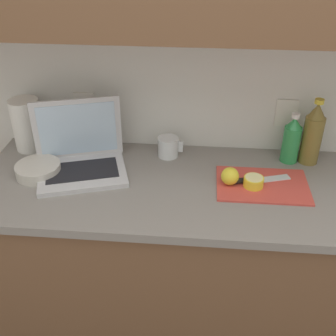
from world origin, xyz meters
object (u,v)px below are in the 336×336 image
object	(u,v)px
laptop	(81,155)
measuring_cup	(168,147)
lemon_whole_beside	(230,176)
bowl_white	(38,170)
bottle_green_soda	(313,134)
paper_towel_roll	(27,125)
lemon_half_cut	(254,181)
knife	(249,180)
cutting_board	(262,185)
bottle_oil_tall	(292,140)

from	to	relation	value
laptop	measuring_cup	xyz separation A→B (m)	(0.35, 0.13, -0.02)
lemon_whole_beside	bowl_white	xyz separation A→B (m)	(-0.76, 0.01, -0.02)
measuring_cup	bowl_white	distance (m)	0.55
bottle_green_soda	measuring_cup	world-z (taller)	bottle_green_soda
bottle_green_soda	paper_towel_roll	bearing A→B (deg)	179.52
bottle_green_soda	lemon_half_cut	bearing A→B (deg)	-138.64
measuring_cup	bowl_white	size ratio (longest dim) A/B	0.61
knife	lemon_half_cut	distance (m)	0.03
cutting_board	bottle_oil_tall	world-z (taller)	bottle_oil_tall
cutting_board	measuring_cup	size ratio (longest dim) A/B	3.25
bottle_green_soda	bowl_white	size ratio (longest dim) A/B	1.58
lemon_half_cut	bottle_green_soda	bearing A→B (deg)	41.36
bottle_green_soda	bowl_white	world-z (taller)	bottle_green_soda
bottle_green_soda	paper_towel_roll	distance (m)	1.21
knife	lemon_half_cut	xyz separation A→B (m)	(0.01, -0.02, 0.01)
laptop	measuring_cup	size ratio (longest dim) A/B	3.80
lemon_whole_beside	bottle_green_soda	world-z (taller)	bottle_green_soda
lemon_half_cut	lemon_whole_beside	world-z (taller)	lemon_whole_beside
laptop	knife	world-z (taller)	laptop
cutting_board	paper_towel_roll	bearing A→B (deg)	168.00
lemon_half_cut	measuring_cup	world-z (taller)	measuring_cup
knife	bowl_white	world-z (taller)	bowl_white
bowl_white	lemon_whole_beside	bearing A→B (deg)	-0.79
cutting_board	lemon_whole_beside	size ratio (longest dim) A/B	5.09
knife	paper_towel_roll	distance (m)	0.98
knife	bottle_oil_tall	size ratio (longest dim) A/B	1.14
knife	bottle_oil_tall	bearing A→B (deg)	29.70
measuring_cup	paper_towel_roll	world-z (taller)	paper_towel_roll
cutting_board	measuring_cup	distance (m)	0.43
bottle_green_soda	bowl_white	xyz separation A→B (m)	(-1.10, -0.20, -0.11)
bottle_green_soda	bottle_oil_tall	distance (m)	0.09
laptop	paper_towel_roll	distance (m)	0.31
lemon_half_cut	measuring_cup	size ratio (longest dim) A/B	0.71
cutting_board	bottle_green_soda	bearing A→B (deg)	44.13
bowl_white	paper_towel_roll	xyz separation A→B (m)	(-0.11, 0.21, 0.09)
knife	lemon_whole_beside	distance (m)	0.08
measuring_cup	paper_towel_roll	distance (m)	0.62
lemon_half_cut	bowl_white	distance (m)	0.86
lemon_whole_beside	paper_towel_roll	bearing A→B (deg)	165.80
bottle_oil_tall	cutting_board	bearing A→B (deg)	-122.35
knife	bottle_green_soda	bearing A→B (deg)	19.18
lemon_half_cut	bottle_green_soda	size ratio (longest dim) A/B	0.27
knife	measuring_cup	bearing A→B (deg)	133.21
bottle_oil_tall	bowl_white	bearing A→B (deg)	-168.90
knife	paper_towel_roll	xyz separation A→B (m)	(-0.95, 0.20, 0.10)
lemon_half_cut	bowl_white	world-z (taller)	lemon_half_cut
bottle_green_soda	bottle_oil_tall	bearing A→B (deg)	-180.00
laptop	cutting_board	size ratio (longest dim) A/B	1.17
lemon_half_cut	lemon_whole_beside	distance (m)	0.09
cutting_board	lemon_half_cut	bearing A→B (deg)	-159.03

